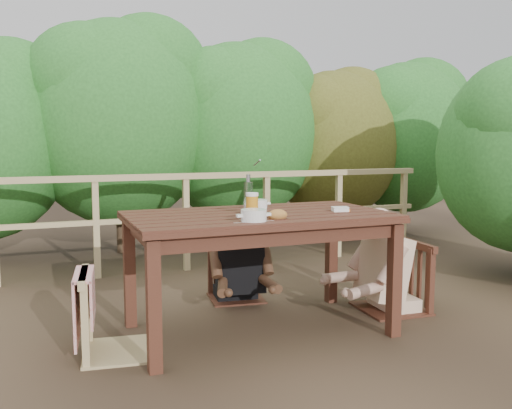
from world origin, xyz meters
name	(u,v)px	position (x,y,z in m)	size (l,w,h in m)	color
ground	(259,331)	(0.00, 0.00, 0.00)	(60.00, 60.00, 0.00)	#463423
table	(259,274)	(0.00, 0.00, 0.41)	(1.79, 1.01, 0.83)	#3A1D13
chair_left	(120,275)	(-0.96, -0.04, 0.50)	(0.50, 0.50, 1.01)	tan
chair_far	(236,248)	(0.12, 0.81, 0.44)	(0.44, 0.44, 0.89)	#3A1D13
chair_right	(392,247)	(1.17, 0.07, 0.51)	(0.51, 0.51, 1.02)	#3A1D13
woman	(235,227)	(0.12, 0.83, 0.62)	(0.50, 0.61, 1.23)	black
diner_right	(396,226)	(1.20, 0.07, 0.68)	(0.55, 0.67, 1.36)	beige
railing	(186,222)	(0.00, 2.00, 0.51)	(5.60, 0.10, 1.01)	tan
hedge_row	(192,95)	(0.40, 3.20, 1.90)	(6.60, 1.60, 3.80)	#255C21
soup_near	(254,217)	(-0.17, -0.34, 0.87)	(0.27, 0.27, 0.09)	silver
soup_far	(258,205)	(0.10, 0.27, 0.87)	(0.24, 0.24, 0.08)	silver
bread_roll	(278,215)	(0.02, -0.29, 0.87)	(0.13, 0.10, 0.08)	#AA682B
beer_glass	(252,205)	(-0.07, -0.06, 0.91)	(0.09, 0.09, 0.17)	orange
bottle	(248,193)	(0.00, 0.19, 0.97)	(0.07, 0.07, 0.27)	silver
butter_tub	(340,210)	(0.57, -0.13, 0.85)	(0.11, 0.08, 0.05)	silver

